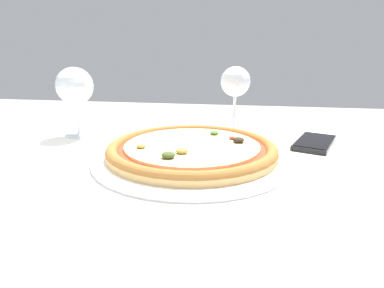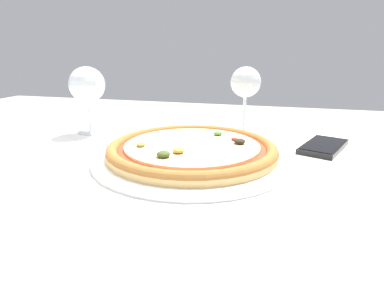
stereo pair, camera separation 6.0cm
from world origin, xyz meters
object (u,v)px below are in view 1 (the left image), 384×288
object	(u,v)px
pizza_plate	(192,151)
cell_phone	(315,142)
wine_glass_far_left	(235,84)
dining_table	(129,201)
wine_glass_far_right	(75,87)

from	to	relation	value
pizza_plate	cell_phone	world-z (taller)	pizza_plate
wine_glass_far_left	cell_phone	distance (m)	0.24
wine_glass_far_left	dining_table	bearing A→B (deg)	-128.09
wine_glass_far_right	cell_phone	xyz separation A→B (m)	(0.55, 0.01, -0.11)
pizza_plate	cell_phone	xyz separation A→B (m)	(0.25, 0.14, -0.01)
wine_glass_far_left	wine_glass_far_right	distance (m)	0.39
pizza_plate	dining_table	bearing A→B (deg)	-176.53
dining_table	wine_glass_far_right	size ratio (longest dim) A/B	6.86
wine_glass_far_right	cell_phone	size ratio (longest dim) A/B	1.02
pizza_plate	wine_glass_far_right	size ratio (longest dim) A/B	2.28
wine_glass_far_left	wine_glass_far_right	xyz separation A→B (m)	(-0.37, -0.11, -0.00)
pizza_plate	wine_glass_far_left	bearing A→B (deg)	74.11
dining_table	cell_phone	bearing A→B (deg)	21.08
dining_table	wine_glass_far_right	bearing A→B (deg)	140.54
wine_glass_far_left	wine_glass_far_right	bearing A→B (deg)	-162.88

